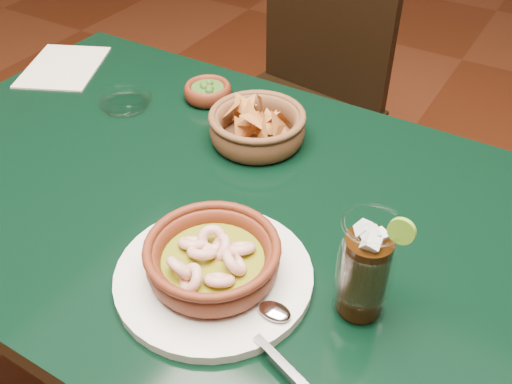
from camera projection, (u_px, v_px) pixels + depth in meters
The scene contains 8 objects.
dining_table at pixel (198, 227), 1.07m from camera, with size 1.20×0.80×0.75m.
dining_chair at pixel (299, 98), 1.68m from camera, with size 0.49×0.49×0.96m.
shrimp_plate at pixel (213, 264), 0.82m from camera, with size 0.38×0.29×0.08m.
chip_basket at pixel (257, 127), 1.09m from camera, with size 0.22×0.22×0.13m.
guacamole_ramekin at pixel (208, 91), 1.23m from camera, with size 0.12×0.12×0.04m.
cola_drink at pixel (365, 269), 0.75m from camera, with size 0.16×0.16×0.18m.
glass_ashtray at pixel (125, 100), 1.21m from camera, with size 0.12×0.12×0.03m.
paper_menu at pixel (64, 67), 1.35m from camera, with size 0.24×0.27×0.00m.
Camera 1 is at (0.50, -0.61, 1.38)m, focal length 40.00 mm.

